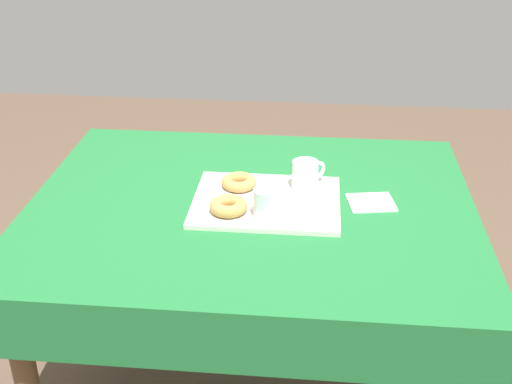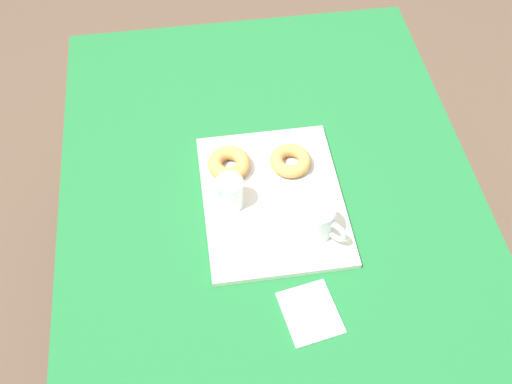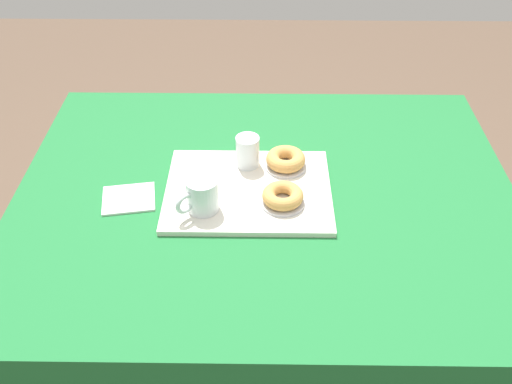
% 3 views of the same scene
% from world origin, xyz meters
% --- Properties ---
extents(ground_plane, '(6.00, 6.00, 0.00)m').
position_xyz_m(ground_plane, '(0.00, 0.00, 0.00)').
color(ground_plane, brown).
extents(dining_table, '(1.30, 1.04, 0.77)m').
position_xyz_m(dining_table, '(0.00, 0.00, 0.68)').
color(dining_table, '#1E6B33').
rests_on(dining_table, ground).
extents(serving_tray, '(0.43, 0.34, 0.01)m').
position_xyz_m(serving_tray, '(-0.05, -0.00, 0.78)').
color(serving_tray, silver).
rests_on(serving_tray, dining_table).
extents(tea_mug_left, '(0.10, 0.10, 0.09)m').
position_xyz_m(tea_mug_left, '(-0.16, -0.08, 0.83)').
color(tea_mug_left, white).
rests_on(tea_mug_left, serving_tray).
extents(water_glass_near, '(0.06, 0.06, 0.09)m').
position_xyz_m(water_glass_near, '(-0.05, 0.10, 0.82)').
color(water_glass_near, white).
rests_on(water_glass_near, serving_tray).
extents(donut_plate_left, '(0.11, 0.11, 0.01)m').
position_xyz_m(donut_plate_left, '(0.04, -0.06, 0.79)').
color(donut_plate_left, silver).
rests_on(donut_plate_left, serving_tray).
extents(sugar_donut_left, '(0.10, 0.10, 0.03)m').
position_xyz_m(sugar_donut_left, '(0.04, -0.06, 0.81)').
color(sugar_donut_left, tan).
rests_on(sugar_donut_left, donut_plate_left).
extents(donut_plate_right, '(0.11, 0.11, 0.01)m').
position_xyz_m(donut_plate_right, '(0.05, 0.09, 0.79)').
color(donut_plate_right, silver).
rests_on(donut_plate_right, serving_tray).
extents(sugar_donut_right, '(0.11, 0.11, 0.04)m').
position_xyz_m(sugar_donut_right, '(0.05, 0.09, 0.81)').
color(sugar_donut_right, tan).
rests_on(sugar_donut_right, donut_plate_right).
extents(paper_napkin, '(0.15, 0.13, 0.01)m').
position_xyz_m(paper_napkin, '(-0.35, -0.03, 0.77)').
color(paper_napkin, white).
rests_on(paper_napkin, dining_table).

